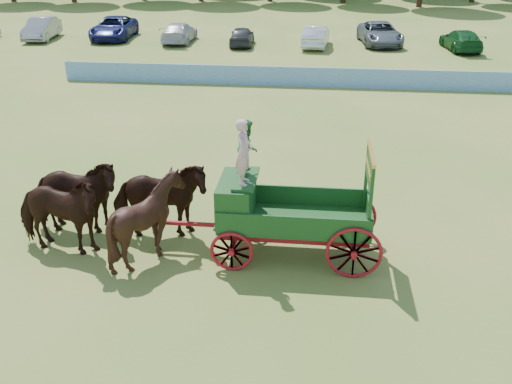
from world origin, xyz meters
name	(u,v)px	position (x,y,z in m)	size (l,w,h in m)	color
ground	(304,264)	(0.00, 0.00, 0.00)	(160.00, 160.00, 0.00)	olive
horse_lead_left	(58,214)	(-6.39, -0.10, 1.12)	(1.21, 2.65, 2.24)	black
horse_lead_right	(75,196)	(-6.39, 1.00, 1.12)	(1.21, 2.65, 2.24)	black
horse_wheel_left	(148,219)	(-3.99, -0.10, 1.12)	(1.81, 2.04, 2.25)	black
horse_wheel_right	(159,200)	(-3.99, 1.00, 1.12)	(1.21, 2.65, 2.24)	black
farm_dray	(267,199)	(-1.02, 0.46, 1.59)	(6.00, 2.00, 3.79)	#A61024
sponsor_banner	(297,77)	(-1.00, 18.00, 0.53)	(26.00, 0.08, 1.05)	#216AB6
parked_cars	(347,35)	(2.05, 30.19, 0.77)	(57.80, 7.38, 1.64)	silver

